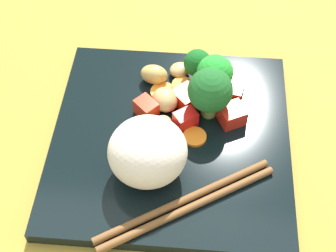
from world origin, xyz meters
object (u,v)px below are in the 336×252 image
at_px(square_plate, 171,140).
at_px(carrot_slice_0, 163,92).
at_px(broccoli_floret_0, 215,74).
at_px(rice_mound, 148,152).
at_px(chopstick_pair, 186,204).

xyz_separation_m(square_plate, carrot_slice_0, (0.06, 0.02, 0.01)).
bearing_deg(carrot_slice_0, square_plate, -164.87).
bearing_deg(broccoli_floret_0, square_plate, 146.76).
distance_m(square_plate, rice_mound, 0.07).
bearing_deg(rice_mound, chopstick_pair, -130.37).
bearing_deg(chopstick_pair, carrot_slice_0, 72.13).
distance_m(rice_mound, broccoli_floret_0, 0.13).
xyz_separation_m(broccoli_floret_0, carrot_slice_0, (-0.00, 0.06, -0.04)).
height_order(broccoli_floret_0, chopstick_pair, broccoli_floret_0).
bearing_deg(carrot_slice_0, rice_mound, 179.27).
xyz_separation_m(square_plate, chopstick_pair, (-0.09, -0.03, 0.01)).
relative_size(square_plate, rice_mound, 3.27).
distance_m(carrot_slice_0, chopstick_pair, 0.16).
bearing_deg(rice_mound, carrot_slice_0, -0.73).
relative_size(carrot_slice_0, chopstick_pair, 0.17).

